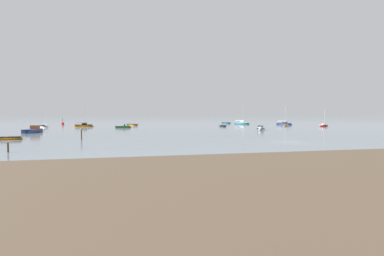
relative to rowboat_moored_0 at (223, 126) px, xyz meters
name	(u,v)px	position (x,y,z in m)	size (l,w,h in m)	color
ground_plane	(289,142)	(-8.74, -50.88, -0.15)	(800.00, 800.00, 0.00)	slate
rowboat_moored_0	(223,126)	(0.00, 0.00, 0.00)	(1.64, 3.72, 0.57)	black
sailboat_moored_0	(324,126)	(28.85, -6.68, 0.07)	(4.77, 3.62, 5.24)	red
motorboat_moored_0	(125,127)	(-27.98, -1.42, 0.04)	(4.31, 1.73, 1.44)	#23602D
motorboat_moored_1	(34,131)	(-46.81, -18.10, 0.18)	(3.31, 6.06, 2.19)	navy
sailboat_moored_1	(83,126)	(-39.08, 8.71, 0.12)	(5.79, 2.06, 6.39)	orange
rowboat_moored_1	(132,125)	(-24.86, 14.34, 0.04)	(4.24, 4.41, 0.72)	orange
motorboat_moored_2	(260,129)	(1.43, -21.44, 0.09)	(3.43, 4.40, 1.61)	gray
sailboat_moored_2	(43,127)	(-49.02, 4.35, 0.06)	(3.82, 4.37, 5.00)	white
sailboat_moored_3	(242,123)	(13.04, 16.96, 0.14)	(5.42, 5.76, 6.77)	#197084
rowboat_moored_2	(226,123)	(10.32, 24.95, 0.02)	(3.24, 4.11, 0.63)	#197084
rowboat_moored_3	(7,138)	(-46.98, -36.45, 0.03)	(4.37, 1.96, 0.67)	orange
sailboat_moored_4	(284,124)	(23.65, 6.76, 0.13)	(4.46, 5.95, 6.52)	navy
rowboat_moored_4	(285,126)	(18.86, -2.45, 0.00)	(3.29, 3.39, 0.56)	gold
channel_buoy	(63,123)	(-46.93, 27.88, 0.31)	(0.90, 0.90, 2.30)	red
mooring_post_near	(81,134)	(-36.34, -38.60, 0.62)	(0.22, 0.22, 1.80)	#4D3323
mooring_post_right	(8,147)	(-42.29, -54.11, 0.39)	(0.22, 0.22, 1.23)	#3F3323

